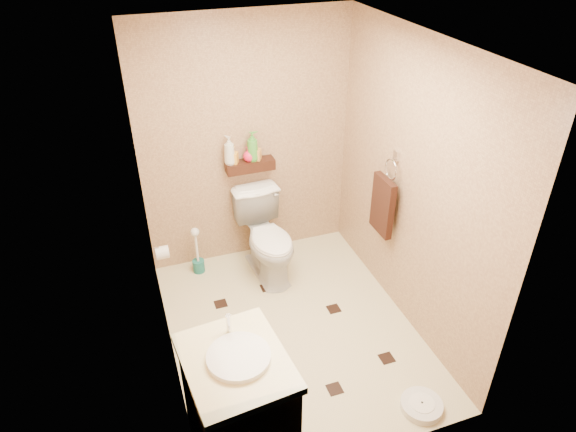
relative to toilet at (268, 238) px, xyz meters
name	(u,v)px	position (x,y,z in m)	size (l,w,h in m)	color
ground	(292,329)	(-0.05, -0.83, -0.41)	(2.50, 2.50, 0.00)	beige
wall_back	(247,145)	(-0.05, 0.42, 0.79)	(2.00, 0.04, 2.40)	tan
wall_front	(372,325)	(-0.05, -2.08, 0.79)	(2.00, 0.04, 2.40)	tan
wall_left	(155,236)	(-1.05, -0.83, 0.79)	(0.04, 2.50, 2.40)	tan
wall_right	(412,189)	(0.95, -0.83, 0.79)	(0.04, 2.50, 2.40)	tan
ceiling	(294,44)	(-0.05, -0.83, 1.99)	(2.00, 2.50, 0.02)	silver
wall_shelf	(250,166)	(-0.05, 0.34, 0.61)	(0.46, 0.14, 0.10)	black
floor_accents	(298,331)	(-0.01, -0.87, -0.40)	(1.22, 1.41, 0.01)	black
toilet	(268,238)	(0.00, 0.00, 0.00)	(0.45, 0.79, 0.81)	white
vanity	(239,407)	(-0.75, -1.78, 0.05)	(0.65, 0.77, 1.01)	brown
bathroom_scale	(421,405)	(0.56, -1.89, -0.38)	(0.38, 0.38, 0.06)	silver
toilet_brush	(198,257)	(-0.65, 0.24, -0.23)	(0.12, 0.12, 0.51)	#19645E
towel_ring	(383,203)	(0.86, -0.58, 0.54)	(0.12, 0.30, 0.76)	silver
toilet_paper	(162,253)	(-0.99, -0.18, 0.20)	(0.12, 0.11, 0.12)	silver
bottle_a	(229,150)	(-0.24, 0.34, 0.80)	(0.10, 0.10, 0.27)	beige
bottle_b	(234,155)	(-0.20, 0.34, 0.74)	(0.07, 0.07, 0.16)	gold
bottle_c	(249,154)	(-0.06, 0.34, 0.73)	(0.11, 0.11, 0.14)	#E81B46
bottle_d	(252,146)	(-0.02, 0.34, 0.81)	(0.11, 0.11, 0.29)	#3E8E2F
bottle_e	(257,152)	(0.02, 0.34, 0.75)	(0.07, 0.07, 0.16)	#C68D42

